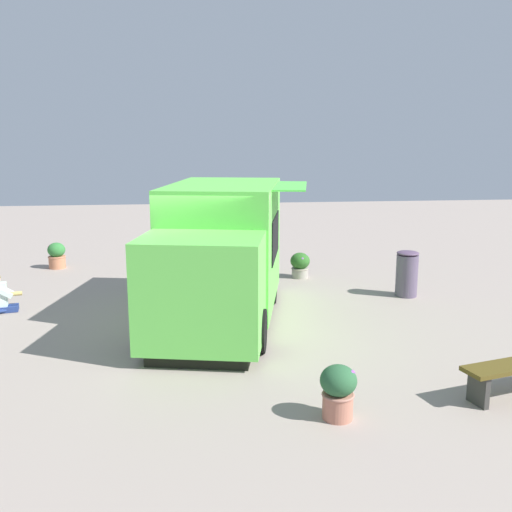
% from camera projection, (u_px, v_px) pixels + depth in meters
% --- Properties ---
extents(ground_plane, '(40.00, 40.00, 0.00)m').
position_uv_depth(ground_plane, '(203.00, 320.00, 11.06)').
color(ground_plane, gray).
extents(food_truck, '(3.40, 5.23, 2.57)m').
position_uv_depth(food_truck, '(220.00, 257.00, 10.87)').
color(food_truck, '#65D44E').
rests_on(food_truck, ground_plane).
extents(planter_flowering_near, '(0.49, 0.49, 0.63)m').
position_uv_depth(planter_flowering_near, '(300.00, 264.00, 14.33)').
color(planter_flowering_near, '#9D968A').
rests_on(planter_flowering_near, ground_plane).
extents(planter_flowering_far, '(0.47, 0.47, 0.70)m').
position_uv_depth(planter_flowering_far, '(57.00, 255.00, 15.38)').
color(planter_flowering_far, '#BF7552').
rests_on(planter_flowering_far, ground_plane).
extents(planter_flowering_side, '(0.46, 0.46, 0.70)m').
position_uv_depth(planter_flowering_side, '(338.00, 390.00, 7.10)').
color(planter_flowering_side, '#B06E58').
rests_on(planter_flowering_side, ground_plane).
extents(trash_bin, '(0.48, 0.48, 1.02)m').
position_uv_depth(trash_bin, '(407.00, 273.00, 12.63)').
color(trash_bin, '#594C63').
rests_on(trash_bin, ground_plane).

